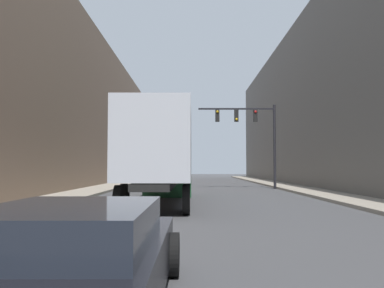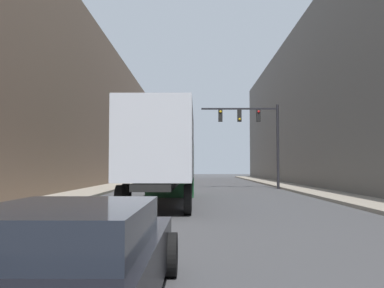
{
  "view_description": "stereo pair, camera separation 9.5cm",
  "coord_description": "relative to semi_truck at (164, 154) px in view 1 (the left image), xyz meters",
  "views": [
    {
      "loc": [
        -0.5,
        1.87,
        1.6
      ],
      "look_at": [
        -0.55,
        15.97,
        2.36
      ],
      "focal_mm": 40.0,
      "sensor_mm": 36.0,
      "label": 1
    },
    {
      "loc": [
        -0.4,
        1.87,
        1.6
      ],
      "look_at": [
        -0.55,
        15.97,
        2.36
      ],
      "focal_mm": 40.0,
      "sensor_mm": 36.0,
      "label": 2
    }
  ],
  "objects": [
    {
      "name": "building_left",
      "position": [
        -9.33,
        9.03,
        4.25
      ],
      "size": [
        6.0,
        80.0,
        12.85
      ],
      "color": "#846B56",
      "rests_on": "ground"
    },
    {
      "name": "traffic_signal_gantry",
      "position": [
        5.89,
        12.31,
        2.24
      ],
      "size": [
        5.72,
        0.35,
        6.2
      ],
      "color": "black",
      "rests_on": "ground"
    },
    {
      "name": "building_right",
      "position": [
        12.96,
        9.03,
        4.73
      ],
      "size": [
        6.0,
        80.0,
        13.81
      ],
      "color": "#66605B",
      "rests_on": "ground"
    },
    {
      "name": "semi_truck",
      "position": [
        0.0,
        0.0,
        0.0
      ],
      "size": [
        2.55,
        12.05,
        3.9
      ],
      "color": "#B2B7C1",
      "rests_on": "ground"
    },
    {
      "name": "sedan_car",
      "position": [
        0.07,
        -14.49,
        -1.58
      ],
      "size": [
        2.13,
        4.71,
        1.21
      ],
      "color": "black",
      "rests_on": "ground"
    },
    {
      "name": "sidewalk_left",
      "position": [
        -5.13,
        9.03,
        -2.1
      ],
      "size": [
        2.4,
        80.0,
        0.15
      ],
      "color": "gray",
      "rests_on": "ground"
    },
    {
      "name": "sidewalk_right",
      "position": [
        8.76,
        9.03,
        -2.1
      ],
      "size": [
        2.4,
        80.0,
        0.15
      ],
      "color": "gray",
      "rests_on": "ground"
    }
  ]
}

